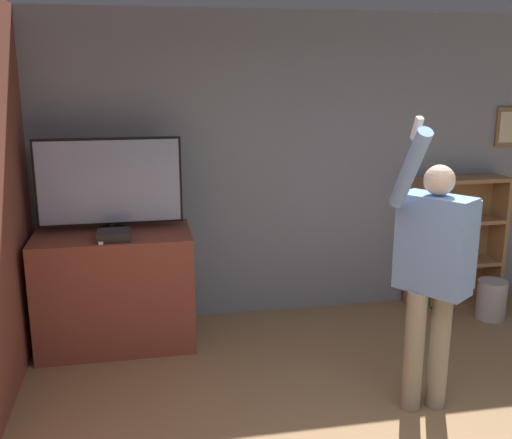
# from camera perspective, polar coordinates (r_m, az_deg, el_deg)

# --- Properties ---
(wall_back) EXTENTS (6.60, 0.09, 2.70)m
(wall_back) POSITION_cam_1_polar(r_m,az_deg,el_deg) (5.42, 3.96, 5.01)
(wall_back) COLOR gray
(wall_back) RESTS_ON ground_plane
(tv_ledge) EXTENTS (1.23, 0.70, 0.94)m
(tv_ledge) POSITION_cam_1_polar(r_m,az_deg,el_deg) (5.04, -13.23, -6.43)
(tv_ledge) COLOR brown
(tv_ledge) RESTS_ON ground_plane
(television) EXTENTS (1.13, 0.22, 0.75)m
(television) POSITION_cam_1_polar(r_m,az_deg,el_deg) (4.86, -13.78, 3.33)
(television) COLOR black
(television) RESTS_ON tv_ledge
(game_console) EXTENTS (0.25, 0.21, 0.07)m
(game_console) POSITION_cam_1_polar(r_m,az_deg,el_deg) (4.69, -13.41, -1.46)
(game_console) COLOR black
(game_console) RESTS_ON tv_ledge
(remote_loose) EXTENTS (0.05, 0.14, 0.02)m
(remote_loose) POSITION_cam_1_polar(r_m,az_deg,el_deg) (4.65, -14.59, -2.01)
(remote_loose) COLOR white
(remote_loose) RESTS_ON tv_ledge
(bookshelf) EXTENTS (0.90, 0.28, 1.24)m
(bookshelf) POSITION_cam_1_polar(r_m,az_deg,el_deg) (5.94, 17.66, -1.92)
(bookshelf) COLOR #997047
(bookshelf) RESTS_ON ground_plane
(person) EXTENTS (0.60, 0.56, 1.95)m
(person) POSITION_cam_1_polar(r_m,az_deg,el_deg) (3.95, 16.53, -4.27)
(person) COLOR gray
(person) RESTS_ON ground_plane
(waste_bin) EXTENTS (0.26, 0.26, 0.36)m
(waste_bin) POSITION_cam_1_polar(r_m,az_deg,el_deg) (5.88, 21.50, -7.11)
(waste_bin) COLOR #B7B7BC
(waste_bin) RESTS_ON ground_plane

